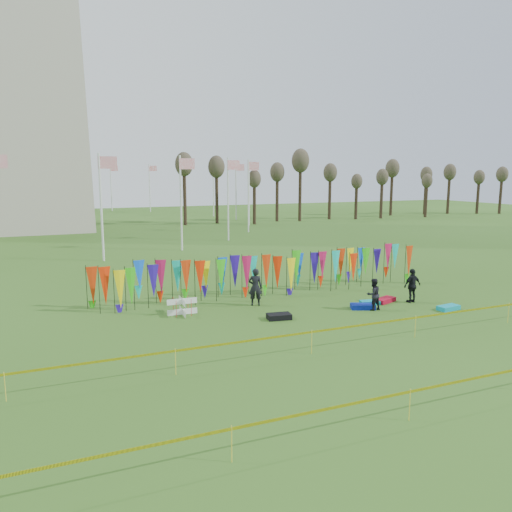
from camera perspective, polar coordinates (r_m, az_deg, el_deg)
name	(u,v)px	position (r m, az deg, el deg)	size (l,w,h in m)	color
ground	(323,329)	(21.52, 7.67, -8.31)	(160.00, 160.00, 0.00)	#2E5317
flagpole_ring	(14,195)	(65.77, -25.96, 6.31)	(57.40, 56.16, 8.00)	silver
banner_row	(266,269)	(26.96, 1.20, -1.54)	(18.64, 0.64, 2.27)	black
caution_tape_near	(350,328)	(19.30, 10.67, -8.07)	(26.00, 0.02, 0.90)	#E5E704
caution_tape_far	(459,383)	(15.36, 22.15, -13.30)	(26.00, 0.02, 0.90)	#E5E704
tree_line	(362,176)	(74.84, 11.99, 8.98)	(53.92, 1.92, 7.84)	#36261B
box_kite	(182,306)	(23.58, -8.43, -5.73)	(0.72, 0.72, 0.80)	red
person_left	(255,287)	(24.85, -0.08, -3.56)	(0.68, 0.50, 1.88)	black
person_mid	(373,294)	(24.71, 13.25, -4.28)	(0.75, 0.46, 1.55)	black
person_right	(412,286)	(26.64, 17.43, -3.25)	(1.03, 0.58, 1.75)	black
kite_bag_turquoise	(370,302)	(25.87, 12.88, -5.20)	(0.97, 0.48, 0.19)	#0B9AA8
kite_bag_blue	(363,306)	(24.94, 12.11, -5.66)	(1.15, 0.60, 0.24)	#091E97
kite_bag_red	(385,300)	(26.46, 14.53, -4.90)	(1.22, 0.56, 0.22)	#B10B24
kite_bag_black	(279,316)	(22.76, 2.65, -6.91)	(1.07, 0.62, 0.25)	black
kite_bag_teal	(448,308)	(25.96, 21.13, -5.53)	(1.12, 0.54, 0.21)	#0D9DB6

